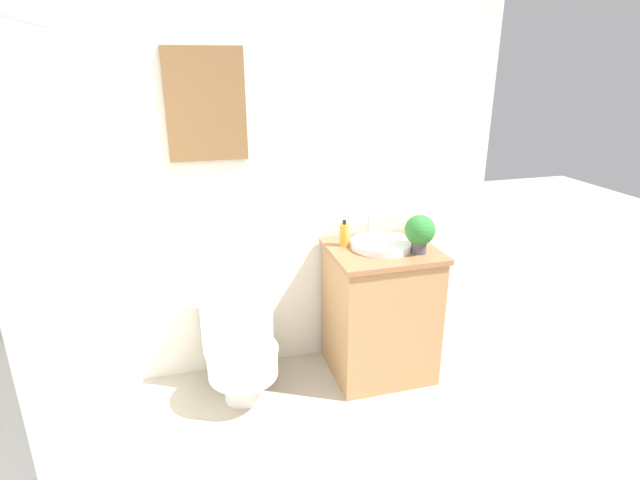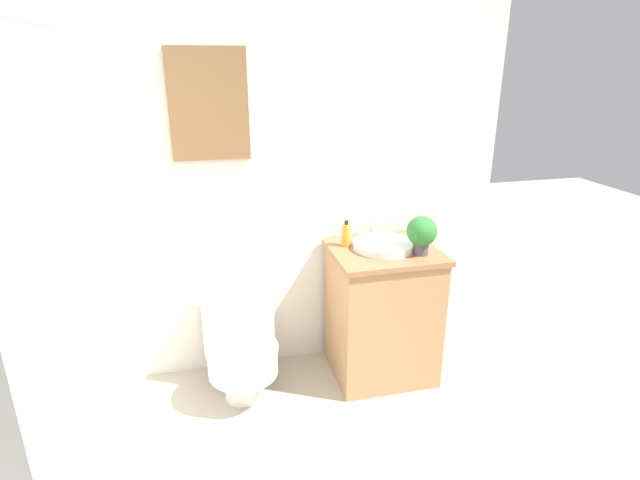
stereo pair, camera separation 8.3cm
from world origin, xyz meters
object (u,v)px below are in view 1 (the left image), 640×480
(sink, at_px, (382,244))
(soap_bottle, at_px, (344,235))
(toilet, at_px, (240,346))
(potted_plant, at_px, (420,232))

(sink, xyz_separation_m, soap_bottle, (-0.20, 0.09, 0.05))
(toilet, xyz_separation_m, soap_bottle, (0.65, 0.10, 0.57))
(toilet, xyz_separation_m, potted_plant, (1.01, -0.13, 0.63))
(soap_bottle, height_order, potted_plant, potted_plant)
(sink, xyz_separation_m, potted_plant, (0.17, -0.13, 0.10))
(potted_plant, bearing_deg, toilet, 172.94)
(sink, bearing_deg, toilet, -179.35)
(potted_plant, bearing_deg, sink, 141.02)
(sink, bearing_deg, soap_bottle, 156.05)
(toilet, relative_size, potted_plant, 2.62)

